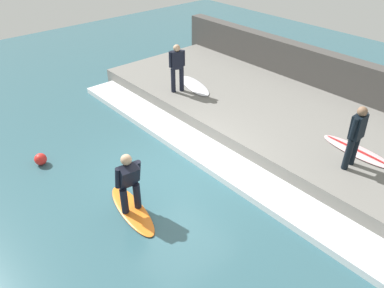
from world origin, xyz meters
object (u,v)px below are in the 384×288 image
surfboard_waiting_far (194,86)px  marker_buoy (41,159)px  surfer_waiting_near (356,134)px  surfboard_waiting_near (357,151)px  surfer_waiting_far (177,66)px  surfboard_riding (132,210)px  surfer_riding (129,180)px

surfboard_waiting_far → marker_buoy: (-5.41, -0.18, -0.38)m
surfer_waiting_near → surfboard_waiting_near: 1.10m
surfer_waiting_far → surfboard_waiting_far: size_ratio=0.82×
surfer_waiting_near → surfboard_waiting_near: surfer_waiting_near is taller
surfboard_waiting_near → surfer_waiting_far: size_ratio=1.22×
surfboard_riding → surfer_waiting_far: surfer_waiting_far is taller
surfboard_waiting_far → marker_buoy: surfboard_waiting_far is taller
surfboard_waiting_near → surfer_waiting_far: (-1.10, 5.63, 0.84)m
surfboard_riding → marker_buoy: (-0.79, 3.00, 0.13)m
surfboard_waiting_near → surfer_waiting_far: bearing=101.0°
surfboard_waiting_near → surfer_waiting_far: surfer_waiting_far is taller
surfboard_waiting_near → surfboard_waiting_far: bearing=94.6°
surfboard_waiting_far → surfer_waiting_near: bearing=-92.6°
surfboard_waiting_near → surfer_waiting_near: bearing=-168.1°
surfer_riding → marker_buoy: size_ratio=4.62×
surfboard_waiting_far → surfboard_riding: bearing=-145.5°
surfboard_riding → surfer_riding: (0.00, 0.00, 0.82)m
surfer_riding → surfboard_riding: bearing=0.0°
surfer_riding → surfboard_waiting_far: bearing=34.5°
marker_buoy → surfboard_waiting_far: bearing=1.9°
marker_buoy → surfer_waiting_far: bearing=3.2°
surfboard_riding → surfer_riding: 0.82m
surfboard_riding → surfer_waiting_far: size_ratio=1.24×
surfer_riding → surfer_waiting_near: bearing=-29.9°
surfboard_riding → marker_buoy: 3.11m
surfboard_riding → surfer_waiting_far: bearing=39.4°
surfboard_waiting_near → surfboard_waiting_far: size_ratio=1.00×
surfer_waiting_near → marker_buoy: bearing=133.1°
surfer_waiting_far → surfboard_riding: bearing=-140.6°
surfer_waiting_near → surfer_waiting_far: surfer_waiting_near is taller
surfer_waiting_far → marker_buoy: bearing=-176.8°
surfer_riding → marker_buoy: bearing=104.7°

